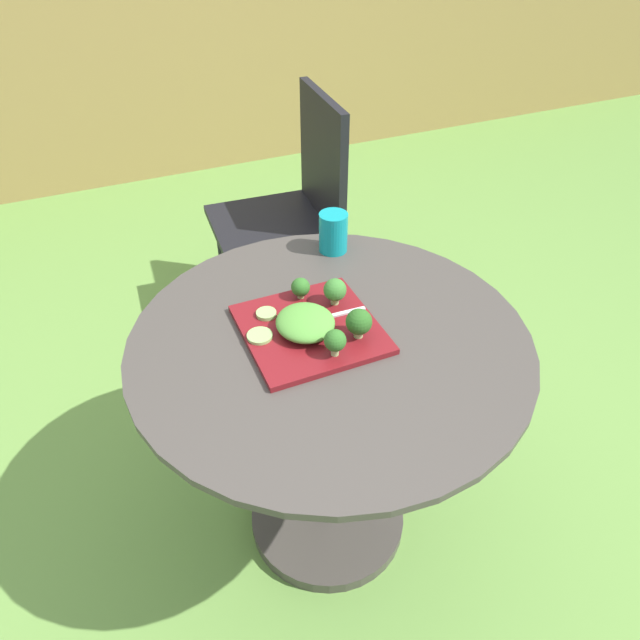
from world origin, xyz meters
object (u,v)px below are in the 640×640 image
object	(u,v)px
salad_plate	(310,329)
patio_chair	(295,200)
drinking_glass	(333,234)
fork	(327,317)

from	to	relation	value
salad_plate	patio_chair	bearing A→B (deg)	70.80
salad_plate	drinking_glass	distance (m)	0.35
patio_chair	salad_plate	bearing A→B (deg)	-109.20
patio_chair	fork	size ratio (longest dim) A/B	5.82
patio_chair	drinking_glass	bearing A→B (deg)	-102.11
drinking_glass	patio_chair	bearing A→B (deg)	77.89
patio_chair	salad_plate	xyz separation A→B (m)	(-0.32, -0.93, 0.19)
salad_plate	fork	xyz separation A→B (m)	(0.05, 0.01, 0.01)
patio_chair	fork	xyz separation A→B (m)	(-0.28, -0.92, 0.20)
patio_chair	drinking_glass	xyz separation A→B (m)	(-0.14, -0.64, 0.23)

